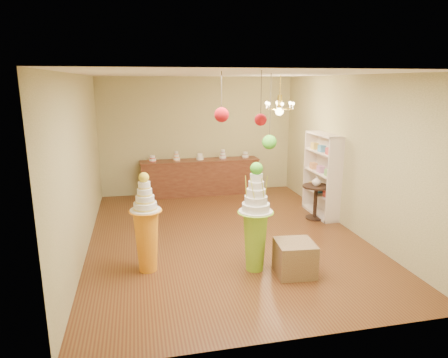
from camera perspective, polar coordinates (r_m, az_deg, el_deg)
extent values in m
plane|color=#542F16|center=(7.71, 0.14, -8.12)|extent=(6.50, 6.50, 0.00)
plane|color=white|center=(7.16, 0.15, 14.77)|extent=(6.50, 6.50, 0.00)
cube|color=tan|center=(10.44, -3.74, 6.17)|extent=(5.00, 0.04, 3.00)
cube|color=tan|center=(4.27, 9.67, -5.22)|extent=(5.00, 0.04, 3.00)
cube|color=tan|center=(7.18, -19.73, 1.91)|extent=(0.04, 6.50, 3.00)
cube|color=tan|center=(8.19, 17.51, 3.46)|extent=(0.04, 6.50, 3.00)
cone|color=#89C42B|center=(6.26, 4.46, -8.87)|extent=(0.39, 0.39, 0.94)
cylinder|color=white|center=(6.09, 4.54, -4.65)|extent=(0.52, 0.52, 0.03)
cylinder|color=white|center=(6.07, 4.56, -4.00)|extent=(0.43, 0.43, 0.11)
cylinder|color=white|center=(6.03, 4.58, -2.97)|extent=(0.35, 0.35, 0.11)
cylinder|color=white|center=(6.00, 4.60, -1.92)|extent=(0.29, 0.29, 0.11)
cylinder|color=white|center=(5.97, 4.62, -0.87)|extent=(0.24, 0.24, 0.11)
cylinder|color=white|center=(5.94, 4.64, 0.20)|extent=(0.19, 0.19, 0.11)
sphere|color=green|center=(5.91, 4.67, 1.50)|extent=(0.19, 0.19, 0.19)
cone|color=orange|center=(6.32, -10.95, -8.70)|extent=(0.44, 0.44, 0.97)
cylinder|color=white|center=(6.15, -11.16, -4.37)|extent=(0.52, 0.52, 0.03)
cylinder|color=white|center=(6.13, -11.19, -3.77)|extent=(0.39, 0.39, 0.11)
cylinder|color=white|center=(6.10, -11.24, -2.82)|extent=(0.31, 0.31, 0.11)
cylinder|color=white|center=(6.07, -11.28, -1.85)|extent=(0.25, 0.25, 0.11)
cylinder|color=white|center=(6.04, -11.33, -0.88)|extent=(0.20, 0.20, 0.11)
sphere|color=gold|center=(6.02, -11.38, 0.21)|extent=(0.15, 0.15, 0.15)
cube|color=olive|center=(6.29, 10.07, -11.06)|extent=(0.61, 0.61, 0.51)
cube|color=#592D1C|center=(10.36, -3.42, 0.21)|extent=(3.00, 0.50, 0.90)
cube|color=#592D1C|center=(10.27, -3.46, 2.68)|extent=(3.04, 0.54, 0.03)
cylinder|color=white|center=(10.14, -10.19, 2.89)|extent=(0.18, 0.18, 0.16)
cylinder|color=white|center=(10.17, -6.81, 3.27)|extent=(0.18, 0.18, 0.24)
cylinder|color=white|center=(10.25, -3.46, 3.20)|extent=(0.18, 0.18, 0.16)
cylinder|color=white|center=(10.35, -0.18, 3.55)|extent=(0.18, 0.18, 0.24)
cylinder|color=white|center=(10.50, 3.03, 3.46)|extent=(0.18, 0.18, 0.16)
cube|color=silver|center=(8.99, 14.63, 0.62)|extent=(0.04, 1.20, 1.80)
cube|color=silver|center=(9.01, 13.57, -1.91)|extent=(0.30, 1.14, 0.03)
cube|color=silver|center=(8.90, 13.73, 0.88)|extent=(0.30, 1.14, 0.03)
cube|color=silver|center=(8.82, 13.89, 3.73)|extent=(0.30, 1.14, 0.03)
cylinder|color=black|center=(8.85, 12.79, -5.42)|extent=(0.45, 0.45, 0.04)
cylinder|color=black|center=(8.75, 12.91, -3.31)|extent=(0.09, 0.09, 0.72)
cylinder|color=black|center=(8.65, 13.04, -1.04)|extent=(0.68, 0.68, 0.04)
imported|color=silver|center=(8.62, 13.08, -0.29)|extent=(0.25, 0.25, 0.20)
cylinder|color=#443C31|center=(5.04, -0.35, 12.17)|extent=(0.01, 0.01, 0.53)
sphere|color=#B41219|center=(5.05, -0.35, 9.16)|extent=(0.19, 0.19, 0.19)
cylinder|color=#443C31|center=(6.24, 6.63, 10.01)|extent=(0.01, 0.01, 1.05)
sphere|color=green|center=(6.30, 6.50, 5.25)|extent=(0.23, 0.23, 0.23)
cylinder|color=#443C31|center=(4.63, 5.33, 11.84)|extent=(0.01, 0.01, 0.55)
sphere|color=#B41219|center=(4.65, 5.25, 8.43)|extent=(0.14, 0.14, 0.14)
cylinder|color=gold|center=(8.77, 8.02, 12.82)|extent=(0.02, 0.02, 0.50)
cylinder|color=gold|center=(8.78, 7.96, 10.86)|extent=(0.10, 0.10, 0.30)
sphere|color=#FFD08C|center=(8.79, 7.91, 9.56)|extent=(0.18, 0.18, 0.18)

